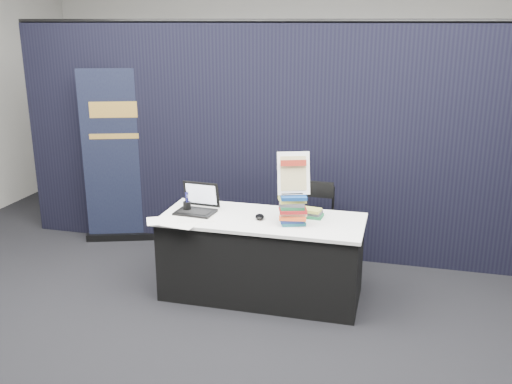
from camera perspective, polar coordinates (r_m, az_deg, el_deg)
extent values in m
plane|color=black|center=(4.87, -1.06, -13.06)|extent=(8.00, 8.00, 0.00)
cube|color=#A8A69E|center=(8.18, 6.60, 11.96)|extent=(8.00, 0.02, 3.50)
cube|color=black|center=(5.91, 3.07, 4.81)|extent=(6.00, 0.08, 2.40)
cube|color=black|center=(5.19, 0.56, -6.67)|extent=(1.76, 0.71, 0.72)
cube|color=white|center=(5.05, 0.58, -2.77)|extent=(1.80, 0.75, 0.03)
cube|color=black|center=(5.18, -6.10, -2.03)|extent=(0.36, 0.27, 0.02)
cube|color=black|center=(5.25, -5.68, -0.28)|extent=(0.35, 0.09, 0.24)
cube|color=white|center=(5.25, -5.71, -0.30)|extent=(0.30, 0.06, 0.19)
ellipsoid|color=black|center=(5.02, 0.37, -2.48)|extent=(0.11, 0.15, 0.04)
cube|color=white|center=(5.04, -9.11, -2.81)|extent=(0.38, 0.34, 0.00)
cube|color=white|center=(4.93, -7.62, -3.20)|extent=(0.31, 0.24, 0.00)
cube|color=silver|center=(5.06, -6.06, -2.62)|extent=(0.39, 0.34, 0.00)
cylinder|color=black|center=(5.23, -6.91, -1.47)|extent=(0.09, 0.09, 0.09)
cube|color=#164C57|center=(4.91, 3.61, -3.04)|extent=(0.25, 0.21, 0.03)
cube|color=navy|center=(4.90, 3.62, -2.72)|extent=(0.25, 0.21, 0.03)
cube|color=#DB501E|center=(4.89, 3.62, -2.40)|extent=(0.25, 0.21, 0.03)
cube|color=beige|center=(4.88, 3.63, -2.08)|extent=(0.25, 0.21, 0.03)
cube|color=maroon|center=(4.87, 3.64, -1.76)|extent=(0.25, 0.21, 0.03)
cube|color=#1B673C|center=(4.86, 3.64, -1.44)|extent=(0.25, 0.21, 0.03)
cube|color=#515056|center=(4.85, 3.65, -1.11)|extent=(0.25, 0.21, 0.03)
cube|color=#BBBC4B|center=(4.84, 3.66, -0.79)|extent=(0.25, 0.21, 0.03)
cube|color=navy|center=(4.83, 3.66, -0.46)|extent=(0.25, 0.21, 0.03)
cube|color=#1B673C|center=(5.09, 5.58, -2.35)|extent=(0.19, 0.15, 0.03)
cube|color=#515056|center=(5.09, 5.59, -2.07)|extent=(0.19, 0.15, 0.03)
cube|color=#BBBC4B|center=(5.08, 5.60, -1.80)|extent=(0.19, 0.15, 0.03)
cube|color=black|center=(4.81, 3.63, -0.19)|extent=(0.18, 0.07, 0.02)
cylinder|color=black|center=(4.87, 3.01, 1.33)|extent=(0.04, 0.09, 0.26)
cylinder|color=black|center=(4.85, 4.70, 1.21)|extent=(0.04, 0.09, 0.26)
cube|color=white|center=(4.81, 3.78, 1.89)|extent=(0.29, 0.19, 0.36)
cube|color=tan|center=(4.80, 3.76, 1.86)|extent=(0.23, 0.15, 0.28)
cube|color=maroon|center=(4.77, 3.77, 2.91)|extent=(0.21, 0.09, 0.05)
cube|color=black|center=(6.75, -13.12, -4.36)|extent=(0.81, 0.36, 0.08)
cube|color=black|center=(6.50, -13.58, 3.38)|extent=(0.74, 0.28, 1.94)
cube|color=gold|center=(6.39, -13.98, 7.99)|extent=(0.51, 0.18, 0.17)
cube|color=gold|center=(6.43, -13.80, 5.44)|extent=(0.55, 0.20, 0.06)
cylinder|color=black|center=(5.47, 2.82, -6.95)|extent=(0.02, 0.02, 0.45)
cylinder|color=black|center=(5.41, 6.98, -7.34)|extent=(0.02, 0.02, 0.45)
cylinder|color=black|center=(5.83, 3.63, -5.42)|extent=(0.02, 0.02, 0.45)
cylinder|color=black|center=(5.78, 7.52, -5.76)|extent=(0.02, 0.02, 0.45)
cube|color=black|center=(5.53, 5.30, -4.03)|extent=(0.43, 0.43, 0.04)
cube|color=black|center=(5.60, 5.74, 0.30)|extent=(0.40, 0.04, 0.16)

